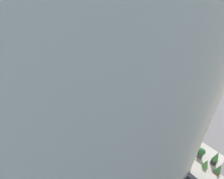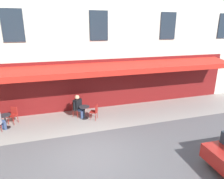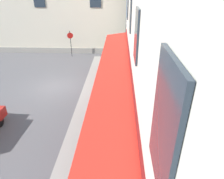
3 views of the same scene
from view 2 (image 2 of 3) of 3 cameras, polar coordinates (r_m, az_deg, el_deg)
ground_plane at (r=8.86m, az=-6.33°, el=-17.96°), size 70.00×70.00×0.00m
sidewalk_cafe_terrace at (r=12.53m, az=5.49°, el=-6.80°), size 20.50×3.20×0.01m
cafe_table_near_entrance at (r=11.75m, az=-7.86°, el=-5.98°), size 0.60×0.60×0.75m
cafe_chair_red_corner_left at (r=11.54m, az=-4.90°, el=-6.02°), size 0.54×0.54×0.91m
cafe_chair_red_near_door at (r=12.09m, az=-10.29°, el=-5.12°), size 0.57×0.57×0.91m
cafe_table_mid_terrace at (r=11.96m, az=-28.16°, el=-7.56°), size 0.60×0.60×0.75m
cafe_chair_red_back_row at (r=12.37m, az=-26.32°, el=-6.20°), size 0.55×0.55×0.91m
seated_patron_in_black at (r=11.90m, az=-9.52°, el=-4.55°), size 0.68×0.68×1.37m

